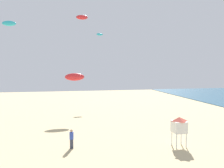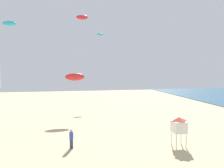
{
  "view_description": "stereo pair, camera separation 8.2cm",
  "coord_description": "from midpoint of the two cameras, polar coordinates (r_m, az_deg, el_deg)",
  "views": [
    {
      "loc": [
        -1.32,
        -9.17,
        6.81
      ],
      "look_at": [
        3.82,
        16.11,
        5.01
      ],
      "focal_mm": 38.25,
      "sensor_mm": 36.0,
      "label": 1
    },
    {
      "loc": [
        -1.24,
        -9.18,
        6.81
      ],
      "look_at": [
        3.82,
        16.11,
        5.01
      ],
      "focal_mm": 38.25,
      "sensor_mm": 36.0,
      "label": 2
    }
  ],
  "objects": [
    {
      "name": "lifeguard_stand",
      "position": [
        21.61,
        15.65,
        -9.46
      ],
      "size": [
        1.1,
        1.1,
        2.55
      ],
      "rotation": [
        0.0,
        0.0,
        0.36
      ],
      "color": "white",
      "rests_on": "ground"
    },
    {
      "name": "kite_cyan_parafoil",
      "position": [
        40.75,
        -23.45,
        13.16
      ],
      "size": [
        2.03,
        0.57,
        0.79
      ],
      "color": "#2DB7CC"
    },
    {
      "name": "kite_cyan_parafoil_2",
      "position": [
        49.38,
        -3.02,
        11.76
      ],
      "size": [
        1.29,
        0.36,
        0.5
      ],
      "color": "#2DB7CC"
    },
    {
      "name": "kite_red_parafoil_2",
      "position": [
        32.53,
        -9.0,
        1.68
      ],
      "size": [
        2.6,
        0.72,
        1.01
      ],
      "color": "red"
    },
    {
      "name": "kite_red_parafoil",
      "position": [
        32.58,
        -7.28,
        15.54
      ],
      "size": [
        1.52,
        0.42,
        0.59
      ],
      "color": "red"
    },
    {
      "name": "kite_flyer",
      "position": [
        20.75,
        -9.77,
        -12.56
      ],
      "size": [
        0.34,
        0.34,
        1.64
      ],
      "rotation": [
        0.0,
        0.0,
        4.76
      ],
      "color": "#383D4C",
      "rests_on": "ground"
    }
  ]
}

